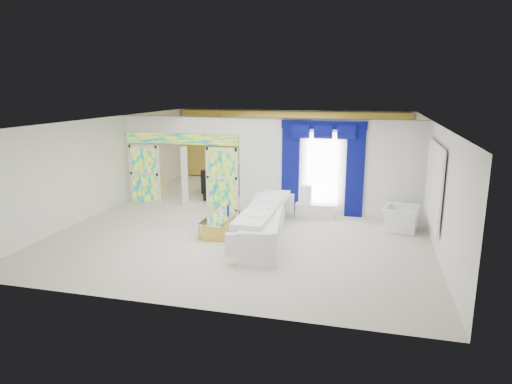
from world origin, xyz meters
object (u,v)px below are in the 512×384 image
(console_table, at_px, (315,211))
(grand_piano, at_px, (230,180))
(coffee_table, at_px, (221,223))
(armchair, at_px, (400,218))
(white_sofa, at_px, (265,224))

(console_table, height_order, grand_piano, grand_piano)
(coffee_table, xyz_separation_m, grand_piano, (-1.23, 4.74, 0.25))
(coffee_table, xyz_separation_m, armchair, (4.88, 1.33, 0.13))
(coffee_table, distance_m, grand_piano, 4.90)
(white_sofa, relative_size, grand_piano, 2.28)
(coffee_table, bearing_deg, white_sofa, -12.53)
(coffee_table, bearing_deg, console_table, 40.38)
(coffee_table, relative_size, grand_piano, 1.05)
(white_sofa, bearing_deg, armchair, 16.52)
(white_sofa, distance_m, console_table, 2.57)
(coffee_table, height_order, grand_piano, grand_piano)
(console_table, xyz_separation_m, grand_piano, (-3.63, 2.70, 0.25))
(armchair, height_order, grand_piano, grand_piano)
(console_table, distance_m, grand_piano, 4.53)
(armchair, relative_size, grand_piano, 0.57)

